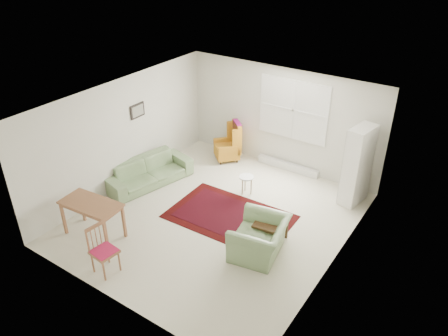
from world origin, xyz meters
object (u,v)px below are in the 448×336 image
Objects in this scene: armchair at (260,235)px; coffee_table at (271,231)px; cabinet at (358,166)px; desk at (93,219)px; sofa at (148,167)px; wingback_chair at (227,141)px; desk_chair at (104,251)px; stool at (246,185)px.

armchair is 1.85× the size of coffee_table.
armchair is 0.60× the size of cabinet.
sofa is at bearing 102.95° from desk.
wingback_chair is 0.87× the size of desk.
sofa is 2.99m from desk_chair.
stool is 3.37m from desk.
stool is 0.25× the size of cabinet.
wingback_chair is at bearing 137.77° from coffee_table.
coffee_table is (3.39, -0.31, -0.18)m from sofa.
wingback_chair is (-2.51, 2.71, 0.10)m from armchair.
sofa reaches higher than armchair.
coffee_table is at bearing -81.26° from sofa.
desk is (-3.73, -3.97, -0.50)m from cabinet.
cabinet reaches higher than stool.
stool is at bearing -5.08° from desk_chair.
desk_chair reaches higher than sofa.
sofa is 2.09m from desk.
armchair is at bearing 24.32° from desk.
cabinet is at bearing 46.81° from desk.
cabinet is (0.82, 2.66, 0.47)m from armchair.
coffee_table is 0.48× the size of desk.
wingback_chair reaches higher than sofa.
sofa reaches higher than coffee_table.
wingback_chair is 3.35m from cabinet.
wingback_chair is 0.58× the size of cabinet.
sofa is at bearing 174.79° from coffee_table.
cabinet is at bearing 152.35° from armchair.
sofa reaches higher than desk.
cabinet is at bearing 41.24° from wingback_chair.
cabinet is (0.81, 2.24, 0.64)m from coffee_table.
desk_chair is at bearing -31.69° from desk.
armchair is 2.82m from cabinet.
cabinet is (3.33, -0.05, 0.36)m from wingback_chair.
desk is at bearing 64.39° from desk_chair.
coffee_table is 2.47m from cabinet.
wingback_chair is 4.04m from desk.
desk is (-2.91, -1.32, -0.04)m from armchair.
coffee_table is 1.75m from stool.
armchair is 3.70m from wingback_chair.
stool is 2.42m from cabinet.
desk is 1.30× the size of desk_chair.
armchair is (3.38, -0.72, -0.00)m from sofa.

